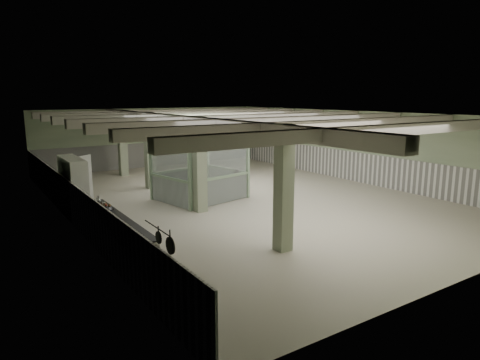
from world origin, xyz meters
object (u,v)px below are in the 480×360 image
prep_counter (113,233)px  guard_booth (200,156)px  walkin_cooler (74,187)px  filing_cabinet (239,182)px

prep_counter → guard_booth: guard_booth is taller
walkin_cooler → guard_booth: guard_booth is taller
walkin_cooler → filing_cabinet: bearing=-3.8°
prep_counter → filing_cabinet: size_ratio=4.32×
prep_counter → filing_cabinet: bearing=29.0°
prep_counter → walkin_cooler: bearing=91.1°
prep_counter → guard_booth: (5.02, 4.08, 1.38)m
guard_booth → filing_cabinet: (1.80, -0.30, -1.26)m
filing_cabinet → walkin_cooler: bearing=174.0°
walkin_cooler → filing_cabinet: size_ratio=1.99×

